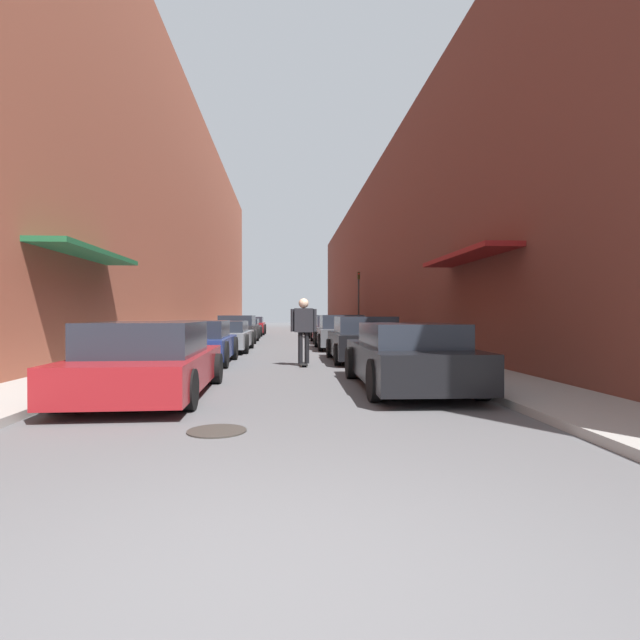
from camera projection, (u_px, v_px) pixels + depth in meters
name	position (u px, v px, depth m)	size (l,w,h in m)	color
ground	(284.00, 342.00, 25.64)	(127.40, 127.40, 0.00)	#515154
curb_strip_left	(216.00, 336.00, 31.12)	(1.80, 57.91, 0.12)	gray
curb_strip_right	(352.00, 336.00, 31.71)	(1.80, 57.91, 0.12)	gray
building_row_left	(168.00, 224.00, 30.85)	(4.90, 57.91, 13.97)	brown
building_row_right	(397.00, 259.00, 31.85)	(4.90, 57.91, 9.88)	brown
parked_car_left_0	(150.00, 361.00, 8.47)	(2.02, 4.64, 1.26)	maroon
parked_car_left_1	(199.00, 343.00, 14.01)	(1.90, 3.99, 1.22)	navy
parked_car_left_2	(224.00, 336.00, 19.02)	(2.08, 4.68, 1.15)	gray
parked_car_left_3	(238.00, 329.00, 24.90)	(1.98, 4.14, 1.36)	#232326
parked_car_left_4	(245.00, 328.00, 30.30)	(2.00, 4.01, 1.16)	black
parked_car_left_5	(252.00, 326.00, 34.97)	(1.91, 4.05, 1.25)	maroon
parked_car_right_0	(407.00, 356.00, 9.37)	(1.92, 4.74, 1.23)	black
parked_car_right_1	(364.00, 340.00, 14.85)	(1.99, 4.05, 1.33)	black
parked_car_right_2	(341.00, 333.00, 20.09)	(1.97, 3.96, 1.38)	#515459
parked_car_right_3	(332.00, 330.00, 24.99)	(2.04, 4.55, 1.32)	maroon
parked_car_right_4	(323.00, 327.00, 30.33)	(1.88, 4.50, 1.33)	black
parked_car_right_5	(317.00, 325.00, 36.06)	(2.02, 4.81, 1.36)	#515459
skateboarder	(304.00, 324.00, 13.42)	(0.70, 0.78, 1.83)	black
manhole_cover	(217.00, 431.00, 5.89)	(0.70, 0.70, 0.02)	#332D28
traffic_light	(359.00, 297.00, 31.14)	(0.16, 0.22, 3.94)	#2D2D2D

